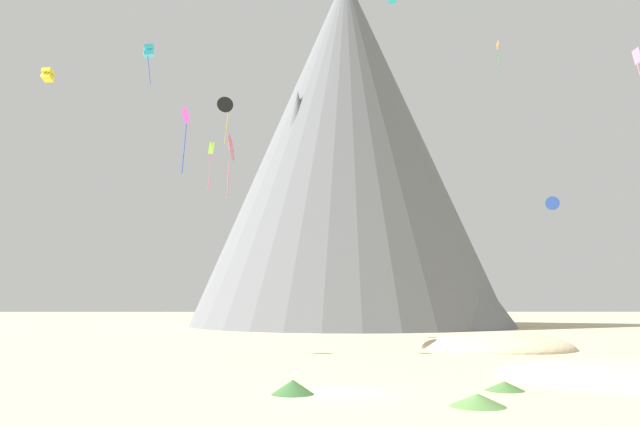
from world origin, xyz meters
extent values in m
plane|color=#CCBA8E|center=(0.00, 0.00, 0.00)|extent=(400.00, 400.00, 0.00)
ellipsoid|color=#CCBA8E|center=(15.13, 26.61, 0.00)|extent=(15.25, 15.62, 2.77)
cone|color=#386633|center=(-2.23, -0.24, 0.33)|extent=(2.73, 2.73, 0.65)
cone|color=#568442|center=(5.38, -3.52, 0.25)|extent=(3.21, 3.21, 0.51)
cone|color=#477238|center=(7.82, 0.81, 0.22)|extent=(2.41, 2.41, 0.44)
cone|color=slate|center=(4.65, 77.65, 32.33)|extent=(70.62, 70.62, 64.67)
cone|color=slate|center=(16.05, 70.20, 10.79)|extent=(42.17, 42.17, 21.57)
cone|color=slate|center=(-3.99, 69.84, 19.58)|extent=(26.73, 26.73, 39.16)
cube|color=pink|center=(27.77, 23.00, 25.99)|extent=(0.44, 0.97, 1.46)
cylinder|color=pink|center=(27.89, 23.00, 24.45)|extent=(0.32, 0.25, 1.73)
cube|color=teal|center=(6.79, 30.15, 34.95)|extent=(0.75, 0.44, 0.89)
cone|color=#E5668C|center=(-8.99, 25.91, 18.21)|extent=(0.72, 2.54, 2.53)
cylinder|color=#E5668C|center=(-9.10, 25.91, 15.22)|extent=(0.15, 0.55, 3.46)
cone|color=blue|center=(23.57, 33.43, 14.28)|extent=(1.59, 1.19, 1.45)
cube|color=#33BCDB|center=(-21.40, 42.07, 33.95)|extent=(1.49, 1.44, 0.73)
cube|color=#33BCDB|center=(-21.40, 42.07, 34.75)|extent=(1.49, 1.44, 0.73)
cylinder|color=blue|center=(-21.26, 42.07, 31.91)|extent=(0.52, 0.13, 3.54)
cube|color=yellow|center=(-23.85, 20.86, 22.94)|extent=(0.89, 0.96, 0.60)
cube|color=yellow|center=(-23.85, 20.86, 23.43)|extent=(0.89, 0.96, 0.60)
cube|color=#8CD133|center=(-13.53, 42.42, 22.32)|extent=(0.87, 0.54, 1.51)
cylinder|color=#E5668C|center=(-13.70, 42.42, 19.45)|extent=(0.21, 0.51, 4.32)
cone|color=black|center=(-11.44, 38.48, 26.37)|extent=(1.88, 0.82, 1.86)
cylinder|color=gold|center=(-11.21, 38.48, 23.64)|extent=(0.45, 0.21, 3.59)
cone|color=#D1339E|center=(-11.96, 20.91, 19.72)|extent=(1.27, 1.59, 1.48)
cylinder|color=blue|center=(-12.12, 20.91, 16.79)|extent=(0.25, 0.47, 4.38)
cone|color=orange|center=(24.47, 52.32, 39.75)|extent=(0.73, 1.54, 1.50)
cylinder|color=green|center=(24.68, 52.32, 37.44)|extent=(0.33, 0.17, 3.12)
camera|label=1|loc=(-1.29, -29.00, 4.25)|focal=34.32mm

